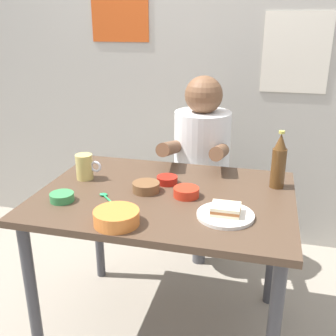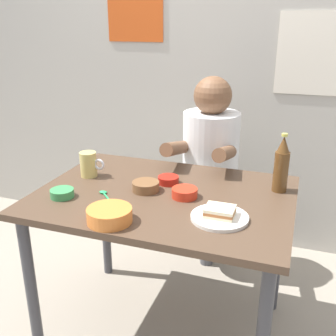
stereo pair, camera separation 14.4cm
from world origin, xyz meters
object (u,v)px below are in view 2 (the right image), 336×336
at_px(sauce_bowl_chili, 185,192).
at_px(sandwich, 220,211).
at_px(dining_table, 164,212).
at_px(beer_bottle, 281,166).
at_px(stool, 208,214).
at_px(plate_orange, 220,217).
at_px(beer_mug, 89,164).
at_px(person_seated, 210,149).

bearing_deg(sauce_bowl_chili, sandwich, -38.71).
relative_size(dining_table, beer_bottle, 4.20).
bearing_deg(stool, plate_orange, -74.09).
bearing_deg(beer_bottle, plate_orange, -118.54).
distance_m(dining_table, sandwich, 0.34).
xyz_separation_m(sandwich, beer_mug, (-0.69, 0.23, 0.03)).
distance_m(stool, person_seated, 0.42).
bearing_deg(person_seated, beer_mug, -130.49).
bearing_deg(sauce_bowl_chili, beer_bottle, 28.41).
bearing_deg(sandwich, sauce_bowl_chili, 141.29).
bearing_deg(plate_orange, stool, 105.91).
relative_size(person_seated, sandwich, 6.54).
relative_size(person_seated, beer_mug, 5.71).
relative_size(dining_table, person_seated, 1.53).
distance_m(plate_orange, beer_bottle, 0.41).
xyz_separation_m(person_seated, plate_orange, (0.22, -0.78, -0.02)).
xyz_separation_m(person_seated, sandwich, (0.22, -0.78, 0.01)).
xyz_separation_m(plate_orange, beer_mug, (-0.69, 0.23, 0.05)).
distance_m(stool, sauce_bowl_chili, 0.76).
bearing_deg(sandwich, person_seated, 106.13).
distance_m(dining_table, stool, 0.70).
bearing_deg(beer_mug, person_seated, 49.51).
height_order(sandwich, sauce_bowl_chili, sandwich).
xyz_separation_m(person_seated, sauce_bowl_chili, (0.04, -0.63, -0.00)).
xyz_separation_m(stool, beer_bottle, (0.41, -0.44, 0.51)).
relative_size(dining_table, sandwich, 10.00).
relative_size(dining_table, beer_mug, 8.73).
xyz_separation_m(dining_table, person_seated, (0.06, 0.62, 0.12)).
bearing_deg(beer_mug, dining_table, -10.15).
xyz_separation_m(plate_orange, sandwich, (-0.00, 0.00, 0.02)).
bearing_deg(beer_bottle, sandwich, -118.54).
bearing_deg(beer_bottle, person_seated, 134.26).
relative_size(stool, sandwich, 4.09).
bearing_deg(dining_table, person_seated, 84.90).
bearing_deg(person_seated, sauce_bowl_chili, -86.34).
bearing_deg(sauce_bowl_chili, dining_table, 174.70).
xyz_separation_m(plate_orange, beer_bottle, (0.19, 0.35, 0.11)).
bearing_deg(stool, beer_mug, -129.91).
relative_size(dining_table, stool, 2.44).
xyz_separation_m(dining_table, plate_orange, (0.28, -0.16, 0.10)).
distance_m(plate_orange, sandwich, 0.02).
height_order(person_seated, beer_bottle, person_seated).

